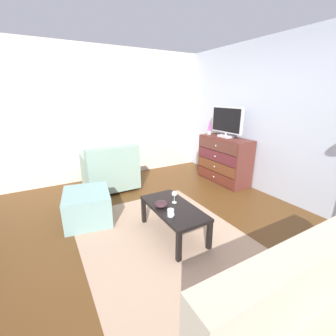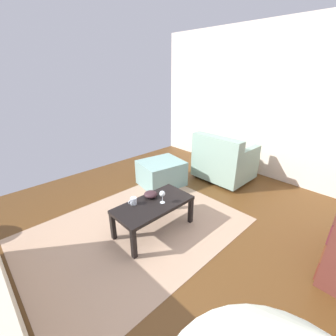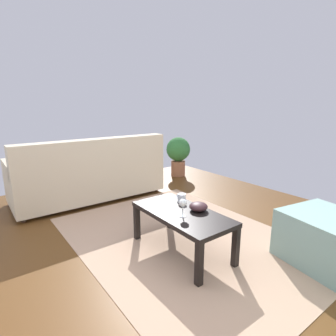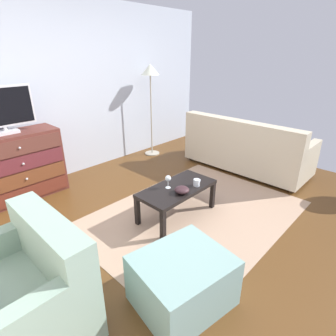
{
  "view_description": "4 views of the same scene",
  "coord_description": "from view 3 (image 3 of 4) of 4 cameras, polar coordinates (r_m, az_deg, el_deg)",
  "views": [
    {
      "loc": [
        2.16,
        -1.34,
        1.69
      ],
      "look_at": [
        -0.06,
        -0.06,
        0.86
      ],
      "focal_mm": 24.16,
      "sensor_mm": 36.0,
      "label": 1
    },
    {
      "loc": [
        1.5,
        1.74,
        1.84
      ],
      "look_at": [
        -0.19,
        -0.03,
        0.78
      ],
      "focal_mm": 24.14,
      "sensor_mm": 36.0,
      "label": 2
    },
    {
      "loc": [
        -1.7,
        1.41,
        1.33
      ],
      "look_at": [
        0.16,
        0.02,
        0.77
      ],
      "focal_mm": 29.05,
      "sensor_mm": 36.0,
      "label": 3
    },
    {
      "loc": [
        -2.09,
        -1.92,
        1.86
      ],
      "look_at": [
        -0.19,
        -0.12,
        0.73
      ],
      "focal_mm": 28.97,
      "sensor_mm": 36.0,
      "label": 4
    }
  ],
  "objects": [
    {
      "name": "bowl_decorative",
      "position": [
        2.47,
        6.4,
        -8.04
      ],
      "size": [
        0.17,
        0.17,
        0.07
      ],
      "primitive_type": "ellipsoid",
      "color": "#321D22",
      "rests_on": "coffee_table"
    },
    {
      "name": "couch_large",
      "position": [
        3.95,
        -15.98,
        -1.58
      ],
      "size": [
        0.85,
        2.01,
        0.88
      ],
      "color": "#332319",
      "rests_on": "ground_plane"
    },
    {
      "name": "potted_plant",
      "position": [
        5.04,
        2.16,
        3.23
      ],
      "size": [
        0.44,
        0.44,
        0.72
      ],
      "color": "brown",
      "rests_on": "ground_plane"
    },
    {
      "name": "wine_glass",
      "position": [
        2.31,
        3.12,
        -7.47
      ],
      "size": [
        0.07,
        0.07,
        0.16
      ],
      "color": "silver",
      "rests_on": "coffee_table"
    },
    {
      "name": "area_rug",
      "position": [
        2.82,
        3.23,
        -14.61
      ],
      "size": [
        2.6,
        1.9,
        0.01
      ],
      "primitive_type": "cube",
      "color": "tan",
      "rests_on": "ground_plane"
    },
    {
      "name": "ottoman",
      "position": [
        2.7,
        30.88,
        -12.98
      ],
      "size": [
        0.79,
        0.71,
        0.43
      ],
      "primitive_type": "cube",
      "rotation": [
        0.0,
        0.0,
        -0.17
      ],
      "color": "#799E99",
      "rests_on": "ground_plane"
    },
    {
      "name": "coffee_table",
      "position": [
        2.47,
        2.93,
        -10.2
      ],
      "size": [
        0.96,
        0.47,
        0.39
      ],
      "color": "black",
      "rests_on": "ground_plane"
    },
    {
      "name": "mug",
      "position": [
        2.66,
        2.87,
        -6.3
      ],
      "size": [
        0.11,
        0.08,
        0.08
      ],
      "color": "silver",
      "rests_on": "coffee_table"
    },
    {
      "name": "ground_plane",
      "position": [
        2.59,
        2.64,
        -18.11
      ],
      "size": [
        5.62,
        4.72,
        0.05
      ],
      "primitive_type": "cube",
      "color": "#533316"
    }
  ]
}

